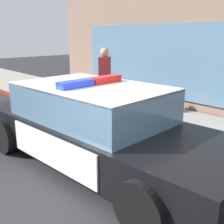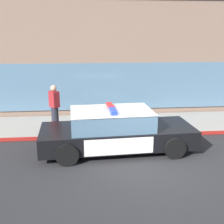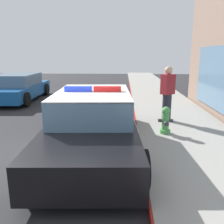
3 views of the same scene
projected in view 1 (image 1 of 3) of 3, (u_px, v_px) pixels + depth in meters
The scene contains 6 objects.
ground at pixel (80, 213), 3.57m from camera, with size 48.00×48.00×0.00m, color #262628.
sidewalk at pixel (216, 139), 5.88m from camera, with size 48.00×2.68×0.15m, color gray.
curb_red_paint at pixel (179, 157), 4.99m from camera, with size 28.80×0.04×0.14m, color maroon.
police_cruiser at pixel (97, 126), 4.79m from camera, with size 5.09×2.29×1.49m.
fire_hydrant at pixel (133, 108), 6.65m from camera, with size 0.34×0.39×0.73m.
pedestrian_on_sidewalk at pixel (105, 79), 7.59m from camera, with size 0.45×0.48×1.71m.
Camera 1 is at (2.55, -1.79, 2.21)m, focal length 44.65 mm.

